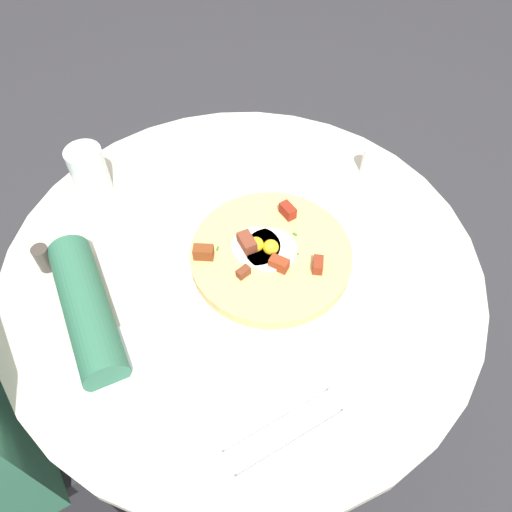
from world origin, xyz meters
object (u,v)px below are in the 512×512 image
dining_table (243,312)px  salt_shaker (369,161)px  pizza_plate (271,261)px  breakfast_pizza (270,254)px  water_glass (89,172)px  bread_plate (121,380)px  knife (280,424)px  fork (294,447)px  pepper_shaker (44,258)px

dining_table → salt_shaker: size_ratio=14.44×
pizza_plate → salt_shaker: size_ratio=5.35×
breakfast_pizza → water_glass: bearing=-147.2°
pizza_plate → breakfast_pizza: 0.02m
bread_plate → knife: bearing=44.4°
pizza_plate → water_glass: water_glass is taller
breakfast_pizza → fork: bearing=-24.8°
bread_plate → fork: size_ratio=0.99×
breakfast_pizza → dining_table: bearing=-120.7°
dining_table → fork: 0.37m
dining_table → pizza_plate: bearing=59.0°
knife → pepper_shaker: bearing=114.8°
water_glass → pepper_shaker: bearing=-44.9°
dining_table → knife: bearing=-18.2°
fork → knife: size_ratio=1.00×
bread_plate → fork: (0.21, 0.17, 0.00)m
pizza_plate → knife: bearing=-28.2°
dining_table → pizza_plate: 0.18m
pizza_plate → salt_shaker: bearing=109.2°
fork → pepper_shaker: size_ratio=3.51×
dining_table → bread_plate: size_ratio=4.71×
dining_table → breakfast_pizza: size_ratio=3.02×
breakfast_pizza → salt_shaker: breakfast_pizza is taller
breakfast_pizza → pepper_shaker: (-0.19, -0.34, 0.00)m
pizza_plate → bread_plate: pizza_plate is taller
knife → pepper_shaker: pepper_shaker is taller
pizza_plate → knife: (0.25, -0.13, 0.00)m
dining_table → water_glass: size_ratio=8.17×
dining_table → water_glass: (-0.29, -0.16, 0.22)m
bread_plate → pepper_shaker: bearing=-172.5°
pizza_plate → knife: 0.28m
water_glass → pepper_shaker: water_glass is taller
pizza_plate → water_glass: (-0.32, -0.21, 0.05)m
bread_plate → water_glass: water_glass is taller
knife → water_glass: bearing=96.8°
fork → pepper_shaker: 0.52m
pizza_plate → salt_shaker: salt_shaker is taller
knife → water_glass: (-0.57, -0.07, 0.04)m
bread_plate → fork: bearing=39.1°
dining_table → fork: bearing=-16.2°
dining_table → pizza_plate: (0.03, 0.04, 0.18)m
water_glass → salt_shaker: water_glass is taller
water_glass → pepper_shaker: size_ratio=2.00×
breakfast_pizza → salt_shaker: 0.30m
pizza_plate → bread_plate: bearing=-76.0°
pizza_plate → breakfast_pizza: bearing=-129.4°
salt_shaker → pepper_shaker: size_ratio=1.13×
dining_table → bread_plate: bearing=-68.6°
breakfast_pizza → salt_shaker: bearing=108.9°
pizza_plate → fork: (0.29, -0.13, 0.00)m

